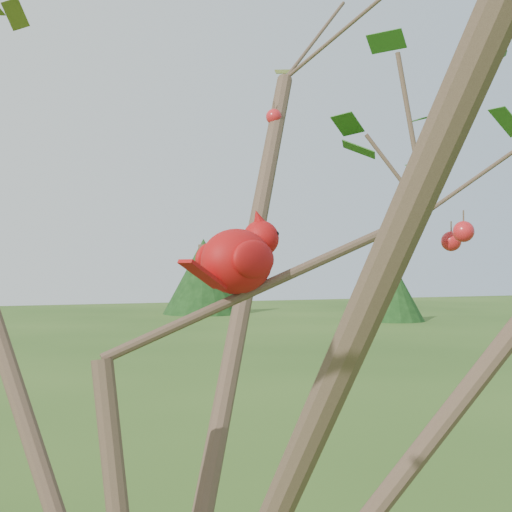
{
  "coord_description": "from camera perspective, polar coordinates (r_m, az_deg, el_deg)",
  "views": [
    {
      "loc": [
        -0.29,
        -1.05,
        2.1
      ],
      "look_at": [
        0.22,
        0.1,
        2.12
      ],
      "focal_mm": 50.0,
      "sensor_mm": 36.0,
      "label": 1
    }
  ],
  "objects": [
    {
      "name": "crabapple_tree",
      "position": [
        1.07,
        -6.88,
        0.37
      ],
      "size": [
        2.35,
        2.05,
        2.95
      ],
      "color": "#3D2E21",
      "rests_on": "ground"
    },
    {
      "name": "cardinal",
      "position": [
        1.23,
        -1.3,
        -0.16
      ],
      "size": [
        0.22,
        0.16,
        0.16
      ],
      "rotation": [
        0.0,
        0.0,
        0.44
      ],
      "color": "red",
      "rests_on": "ground"
    }
  ]
}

